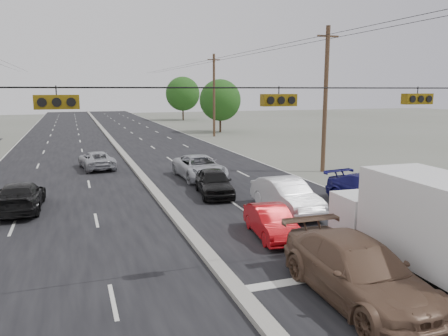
% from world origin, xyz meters
% --- Properties ---
extents(ground, '(200.00, 200.00, 0.00)m').
position_xyz_m(ground, '(0.00, 0.00, 0.00)').
color(ground, '#606356').
rests_on(ground, ground).
extents(road_surface, '(20.00, 160.00, 0.02)m').
position_xyz_m(road_surface, '(0.00, 30.00, 0.00)').
color(road_surface, black).
rests_on(road_surface, ground).
extents(center_median, '(0.50, 160.00, 0.20)m').
position_xyz_m(center_median, '(0.00, 30.00, 0.10)').
color(center_median, gray).
rests_on(center_median, ground).
extents(utility_pole_right_b, '(1.60, 0.30, 10.00)m').
position_xyz_m(utility_pole_right_b, '(12.50, 15.00, 5.11)').
color(utility_pole_right_b, '#422D1E').
rests_on(utility_pole_right_b, ground).
extents(utility_pole_right_c, '(1.60, 0.30, 10.00)m').
position_xyz_m(utility_pole_right_c, '(12.50, 40.00, 5.11)').
color(utility_pole_right_c, '#422D1E').
rests_on(utility_pole_right_c, ground).
extents(traffic_signals, '(25.00, 0.30, 0.54)m').
position_xyz_m(traffic_signals, '(1.40, 0.00, 5.49)').
color(traffic_signals, black).
rests_on(traffic_signals, ground).
extents(tree_right_mid, '(5.60, 5.60, 7.14)m').
position_xyz_m(tree_right_mid, '(15.00, 45.00, 4.34)').
color(tree_right_mid, '#382619').
rests_on(tree_right_mid, ground).
extents(tree_right_far, '(6.40, 6.40, 8.16)m').
position_xyz_m(tree_right_far, '(16.00, 70.00, 4.96)').
color(tree_right_far, '#382619').
rests_on(tree_right_far, ground).
extents(box_truck, '(2.52, 6.49, 3.24)m').
position_xyz_m(box_truck, '(5.83, -1.22, 1.66)').
color(box_truck, black).
rests_on(box_truck, ground).
extents(tan_sedan, '(2.43, 5.76, 1.66)m').
position_xyz_m(tan_sedan, '(3.00, -2.08, 0.83)').
color(tan_sedan, brown).
rests_on(tan_sedan, ground).
extents(red_sedan, '(1.70, 3.83, 1.22)m').
position_xyz_m(red_sedan, '(3.00, 3.46, 0.61)').
color(red_sedan, red).
rests_on(red_sedan, ground).
extents(queue_car_a, '(2.30, 4.50, 1.47)m').
position_xyz_m(queue_car_a, '(3.00, 10.75, 0.73)').
color(queue_car_a, black).
rests_on(queue_car_a, ground).
extents(queue_car_b, '(1.72, 4.82, 1.58)m').
position_xyz_m(queue_car_b, '(5.19, 6.45, 0.79)').
color(queue_car_b, white).
rests_on(queue_car_b, ground).
extents(queue_car_c, '(2.67, 5.50, 1.51)m').
position_xyz_m(queue_car_c, '(3.50, 15.34, 0.75)').
color(queue_car_c, '#B0B2B8').
rests_on(queue_car_c, ground).
extents(queue_car_d, '(2.86, 5.53, 1.53)m').
position_xyz_m(queue_car_d, '(9.60, 5.83, 0.77)').
color(queue_car_d, '#14125B').
rests_on(queue_car_d, ground).
extents(oncoming_near, '(2.11, 4.87, 1.39)m').
position_xyz_m(oncoming_near, '(-6.70, 10.83, 0.70)').
color(oncoming_near, black).
rests_on(oncoming_near, ground).
extents(oncoming_far, '(2.66, 4.85, 1.29)m').
position_xyz_m(oncoming_far, '(-2.62, 21.38, 0.64)').
color(oncoming_far, '#A4A5AB').
rests_on(oncoming_far, ground).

